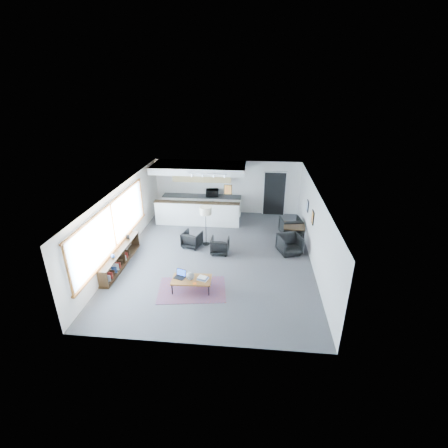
# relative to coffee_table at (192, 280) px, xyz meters

# --- Properties ---
(room) EXTENTS (7.02, 9.02, 2.62)m
(room) POSITION_rel_coffee_table_xyz_m (0.51, 2.22, 0.93)
(room) COLOR #474749
(room) RESTS_ON ground
(window) EXTENTS (0.10, 5.95, 1.66)m
(window) POSITION_rel_coffee_table_xyz_m (-2.95, 1.32, 1.08)
(window) COLOR #8CBFFF
(window) RESTS_ON room
(console) EXTENTS (0.35, 3.00, 0.80)m
(console) POSITION_rel_coffee_table_xyz_m (-2.79, 1.18, -0.05)
(console) COLOR black
(console) RESTS_ON floor
(kitchenette) EXTENTS (4.20, 1.96, 2.60)m
(kitchenette) POSITION_rel_coffee_table_xyz_m (-0.69, 5.93, 1.01)
(kitchenette) COLOR white
(kitchenette) RESTS_ON floor
(doorway) EXTENTS (1.10, 0.12, 2.15)m
(doorway) POSITION_rel_coffee_table_xyz_m (2.81, 6.65, 0.70)
(doorway) COLOR black
(doorway) RESTS_ON room
(track_light) EXTENTS (1.60, 0.07, 0.15)m
(track_light) POSITION_rel_coffee_table_xyz_m (-0.08, 4.42, 2.16)
(track_light) COLOR silver
(track_light) RESTS_ON room
(wall_art_lower) EXTENTS (0.03, 0.38, 0.48)m
(wall_art_lower) POSITION_rel_coffee_table_xyz_m (3.98, 2.62, 1.18)
(wall_art_lower) COLOR black
(wall_art_lower) RESTS_ON room
(wall_art_upper) EXTENTS (0.03, 0.34, 0.44)m
(wall_art_upper) POSITION_rel_coffee_table_xyz_m (3.98, 3.92, 1.13)
(wall_art_upper) COLOR black
(wall_art_upper) RESTS_ON room
(kilim_rug) EXTENTS (2.29, 1.71, 0.01)m
(kilim_rug) POSITION_rel_coffee_table_xyz_m (-0.00, -0.00, -0.37)
(kilim_rug) COLOR #512D3F
(kilim_rug) RESTS_ON floor
(coffee_table) EXTENTS (1.26, 0.71, 0.40)m
(coffee_table) POSITION_rel_coffee_table_xyz_m (0.00, 0.00, 0.00)
(coffee_table) COLOR brown
(coffee_table) RESTS_ON floor
(laptop) EXTENTS (0.40, 0.36, 0.24)m
(laptop) POSITION_rel_coffee_table_xyz_m (-0.37, 0.09, 0.10)
(laptop) COLOR black
(laptop) RESTS_ON coffee_table
(ceramic_pot) EXTENTS (0.26, 0.26, 0.26)m
(ceramic_pot) POSITION_rel_coffee_table_xyz_m (-0.03, -0.04, 0.16)
(ceramic_pot) COLOR gray
(ceramic_pot) RESTS_ON coffee_table
(book_stack) EXTENTS (0.38, 0.34, 0.10)m
(book_stack) POSITION_rel_coffee_table_xyz_m (0.35, 0.01, 0.08)
(book_stack) COLOR silver
(book_stack) RESTS_ON coffee_table
(coaster) EXTENTS (0.14, 0.14, 0.01)m
(coaster) POSITION_rel_coffee_table_xyz_m (0.14, -0.24, 0.03)
(coaster) COLOR #E5590C
(coaster) RESTS_ON coffee_table
(armchair_left) EXTENTS (0.83, 0.80, 0.70)m
(armchair_left) POSITION_rel_coffee_table_xyz_m (-0.54, 2.88, -0.02)
(armchair_left) COLOR black
(armchair_left) RESTS_ON floor
(armchair_right) EXTENTS (0.68, 0.64, 0.69)m
(armchair_right) POSITION_rel_coffee_table_xyz_m (0.62, 2.46, -0.03)
(armchair_right) COLOR black
(armchair_right) RESTS_ON floor
(floor_lamp) EXTENTS (0.49, 0.49, 1.61)m
(floor_lamp) POSITION_rel_coffee_table_xyz_m (-0.01, 3.13, 1.03)
(floor_lamp) COLOR black
(floor_lamp) RESTS_ON floor
(dining_table) EXTENTS (0.89, 0.89, 0.70)m
(dining_table) POSITION_rel_coffee_table_xyz_m (3.51, 3.75, 0.27)
(dining_table) COLOR black
(dining_table) RESTS_ON floor
(dining_chair_near) EXTENTS (0.86, 0.83, 0.70)m
(dining_chair_near) POSITION_rel_coffee_table_xyz_m (3.26, 2.71, -0.02)
(dining_chair_near) COLOR black
(dining_chair_near) RESTS_ON floor
(dining_chair_far) EXTENTS (0.83, 0.79, 0.73)m
(dining_chair_far) POSITION_rel_coffee_table_xyz_m (3.43, 4.31, -0.01)
(dining_chair_far) COLOR black
(dining_chair_far) RESTS_ON floor
(microwave) EXTENTS (0.63, 0.39, 0.40)m
(microwave) POSITION_rel_coffee_table_xyz_m (-0.18, 6.37, 0.76)
(microwave) COLOR black
(microwave) RESTS_ON kitchenette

